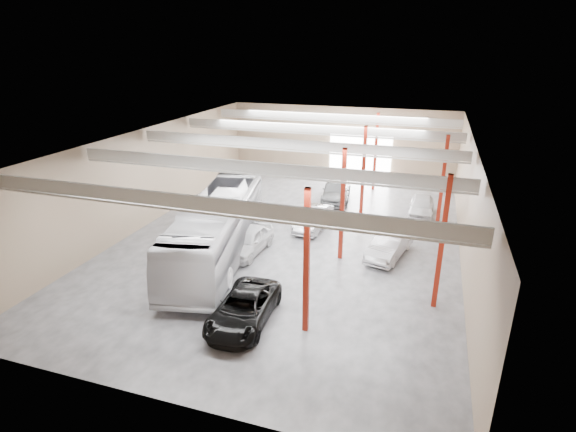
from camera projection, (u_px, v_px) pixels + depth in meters
The scene contains 8 objects.
depot_shell at pixel (296, 167), 29.71m from camera, with size 22.12×32.12×7.06m.
coach_bus at pixel (218, 228), 27.66m from camera, with size 3.29×14.06×3.92m, color silver.
black_sedan at pixel (244, 308), 21.45m from camera, with size 2.49×5.40×1.50m, color black.
car_row_a at pixel (248, 240), 28.71m from camera, with size 1.95×4.84×1.65m, color silver.
car_row_b at pixel (313, 218), 32.51m from camera, with size 1.65×4.73×1.56m, color #A9AAAE.
car_row_c at pixel (336, 191), 38.47m from camera, with size 2.28×5.60×1.63m, color slate.
car_right_near at pixel (389, 245), 28.17m from camera, with size 1.69×4.84×1.59m, color silver.
car_right_far at pixel (422, 206), 34.96m from camera, with size 1.83×4.55×1.55m, color silver.
Camera 1 is at (8.49, -27.20, 12.56)m, focal length 28.00 mm.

